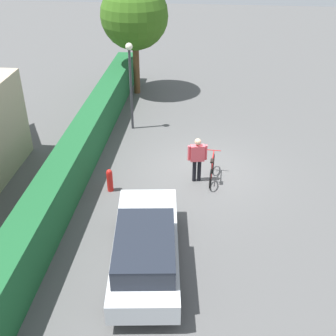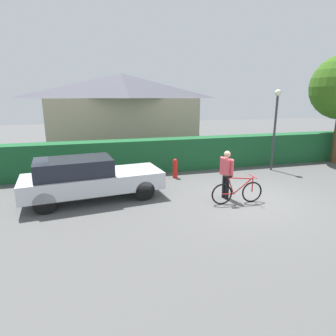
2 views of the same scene
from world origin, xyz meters
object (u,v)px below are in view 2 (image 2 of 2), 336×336
object	(u,v)px
parked_car_near	(88,178)
bicycle	(237,192)
person_rider	(226,171)
street_lamp	(276,118)
fire_hydrant	(175,168)

from	to	relation	value
parked_car_near	bicycle	world-z (taller)	parked_car_near
person_rider	bicycle	bearing A→B (deg)	-74.41
parked_car_near	street_lamp	size ratio (longest dim) A/B	1.27
street_lamp	fire_hydrant	size ratio (longest dim) A/B	4.47
street_lamp	parked_car_near	bearing A→B (deg)	-167.92
parked_car_near	street_lamp	distance (m)	8.53
person_rider	fire_hydrant	size ratio (longest dim) A/B	2.00
street_lamp	bicycle	bearing A→B (deg)	-137.29
parked_car_near	fire_hydrant	world-z (taller)	parked_car_near
parked_car_near	bicycle	xyz separation A→B (m)	(4.52, -1.63, -0.37)
street_lamp	fire_hydrant	distance (m)	5.10
bicycle	person_rider	xyz separation A→B (m)	(-0.14, 0.52, 0.56)
street_lamp	fire_hydrant	world-z (taller)	street_lamp
bicycle	person_rider	world-z (taller)	person_rider
person_rider	street_lamp	world-z (taller)	street_lamp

